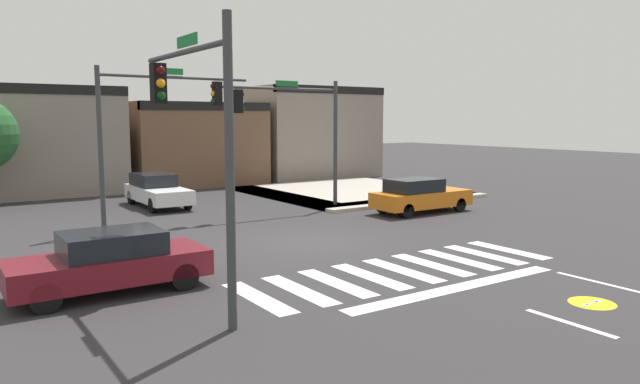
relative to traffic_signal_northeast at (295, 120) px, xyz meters
The scene contains 11 objects.
ground_plane 7.67m from the traffic_signal_northeast, 116.87° to the right, with size 120.00×120.00×0.00m, color #302D30.
crosswalk_near 11.46m from the traffic_signal_northeast, 105.94° to the right, with size 9.34×2.88×0.01m.
bike_detector_marking 15.44m from the traffic_signal_northeast, 95.24° to the right, with size 1.02×1.02×0.01m.
curb_corner_northeast 7.71m from the traffic_signal_northeast, 33.02° to the left, with size 10.00×10.60×0.15m.
storefront_row 13.67m from the traffic_signal_northeast, 88.01° to the left, with size 26.51×7.02×6.25m.
traffic_signal_northeast is the anchor object (origin of this frame).
traffic_signal_northwest 6.13m from the traffic_signal_northeast, behind, with size 5.97×0.32×6.00m.
traffic_signal_southwest 13.43m from the traffic_signal_northeast, 130.50° to the right, with size 0.32×4.49×6.05m.
car_maroon 13.23m from the traffic_signal_northeast, 141.51° to the right, with size 4.50×1.85×1.46m.
car_white 7.48m from the traffic_signal_northeast, 132.94° to the left, with size 1.81×4.70×1.51m.
car_orange 6.37m from the traffic_signal_northeast, 37.44° to the right, with size 4.57×1.78×1.51m.
Camera 1 is at (-10.53, -16.13, 4.08)m, focal length 32.96 mm.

